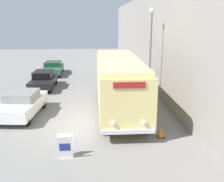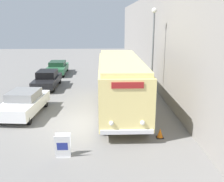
% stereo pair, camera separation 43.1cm
% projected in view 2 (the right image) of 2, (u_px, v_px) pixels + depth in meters
% --- Properties ---
extents(ground_plane, '(80.00, 80.00, 0.00)m').
position_uv_depth(ground_plane, '(84.00, 125.00, 14.55)').
color(ground_plane, slate).
extents(building_wall_right, '(0.30, 60.00, 7.95)m').
position_uv_depth(building_wall_right, '(154.00, 39.00, 23.35)').
color(building_wall_right, gray).
rests_on(building_wall_right, ground_plane).
extents(vintage_bus, '(2.60, 9.67, 3.35)m').
position_uv_depth(vintage_bus, '(120.00, 82.00, 16.33)').
color(vintage_bus, black).
rests_on(vintage_bus, ground_plane).
extents(sign_board, '(0.66, 0.39, 1.05)m').
position_uv_depth(sign_board, '(63.00, 146.00, 11.00)').
color(sign_board, gray).
rests_on(sign_board, ground_plane).
extents(streetlamp, '(0.36, 0.36, 6.44)m').
position_uv_depth(streetlamp, '(153.00, 42.00, 18.14)').
color(streetlamp, '#595E60').
rests_on(streetlamp, ground_plane).
extents(parked_car_near, '(2.35, 4.60, 1.47)m').
position_uv_depth(parked_car_near, '(24.00, 103.00, 15.97)').
color(parked_car_near, black).
rests_on(parked_car_near, ground_plane).
extents(parked_car_mid, '(1.84, 4.48, 1.47)m').
position_uv_depth(parked_car_mid, '(47.00, 79.00, 22.39)').
color(parked_car_mid, black).
rests_on(parked_car_mid, ground_plane).
extents(parked_car_far, '(1.94, 4.61, 1.36)m').
position_uv_depth(parked_car_far, '(58.00, 67.00, 28.05)').
color(parked_car_far, black).
rests_on(parked_car_far, ground_plane).
extents(traffic_cone, '(0.36, 0.36, 0.48)m').
position_uv_depth(traffic_cone, '(160.00, 133.00, 12.90)').
color(traffic_cone, black).
rests_on(traffic_cone, ground_plane).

